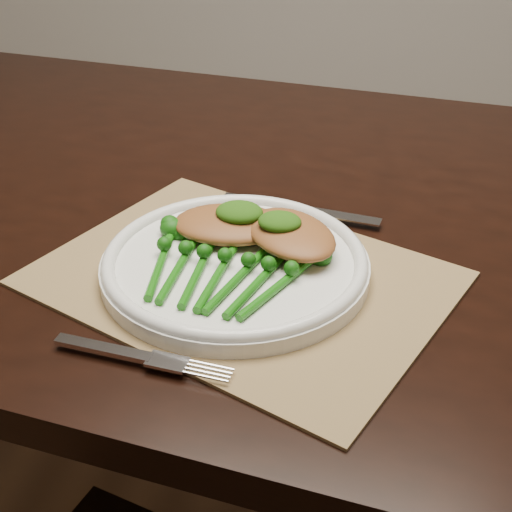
% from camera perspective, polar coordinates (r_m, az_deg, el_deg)
% --- Properties ---
extents(dining_table, '(1.71, 1.11, 0.75)m').
position_cam_1_polar(dining_table, '(1.15, 2.48, -12.09)').
color(dining_table, black).
rests_on(dining_table, ground).
extents(placemat, '(0.51, 0.45, 0.00)m').
position_cam_1_polar(placemat, '(0.77, -1.13, -1.79)').
color(placemat, olive).
rests_on(placemat, dining_table).
extents(dinner_plate, '(0.29, 0.29, 0.03)m').
position_cam_1_polar(dinner_plate, '(0.77, -1.68, -0.55)').
color(dinner_plate, white).
rests_on(dinner_plate, placemat).
extents(knife, '(0.20, 0.05, 0.01)m').
position_cam_1_polar(knife, '(0.90, 2.31, 3.95)').
color(knife, silver).
rests_on(knife, placemat).
extents(fork, '(0.18, 0.04, 0.01)m').
position_cam_1_polar(fork, '(0.66, -8.24, -8.18)').
color(fork, silver).
rests_on(fork, placemat).
extents(chicken_fillet_left, '(0.14, 0.10, 0.03)m').
position_cam_1_polar(chicken_fillet_left, '(0.81, -2.10, 2.57)').
color(chicken_fillet_left, '#965A2B').
rests_on(chicken_fillet_left, dinner_plate).
extents(chicken_fillet_right, '(0.14, 0.15, 0.02)m').
position_cam_1_polar(chicken_fillet_right, '(0.78, 2.81, 1.78)').
color(chicken_fillet_right, '#965A2B').
rests_on(chicken_fillet_right, dinner_plate).
extents(pesto_dollop_left, '(0.05, 0.05, 0.02)m').
position_cam_1_polar(pesto_dollop_left, '(0.80, -1.34, 3.51)').
color(pesto_dollop_left, '#194209').
rests_on(pesto_dollop_left, chicken_fillet_left).
extents(pesto_dollop_right, '(0.05, 0.04, 0.02)m').
position_cam_1_polar(pesto_dollop_right, '(0.77, 1.91, 2.76)').
color(pesto_dollop_right, '#194209').
rests_on(pesto_dollop_right, chicken_fillet_right).
extents(broccolini_bundle, '(0.18, 0.20, 0.04)m').
position_cam_1_polar(broccolini_bundle, '(0.74, -2.98, -1.35)').
color(broccolini_bundle, '#145D0C').
rests_on(broccolini_bundle, dinner_plate).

